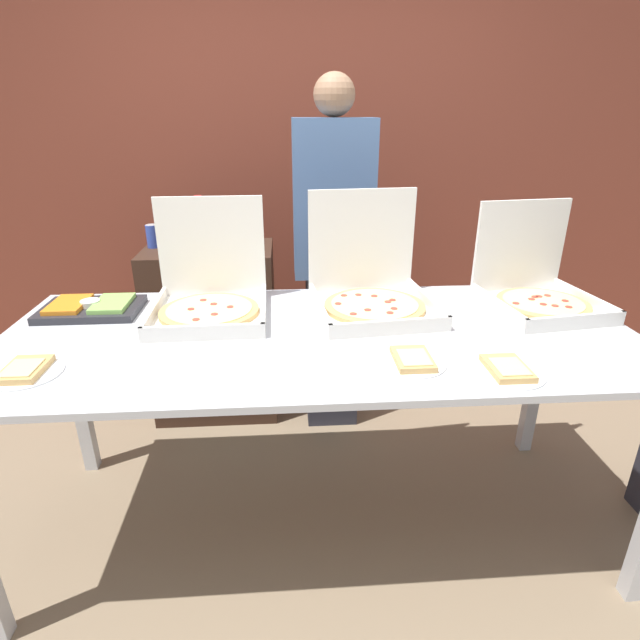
% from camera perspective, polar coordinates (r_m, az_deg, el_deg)
% --- Properties ---
extents(ground_plane, '(16.00, 16.00, 0.00)m').
position_cam_1_polar(ground_plane, '(2.38, -0.00, -21.94)').
color(ground_plane, '#847056').
extents(brick_wall_behind, '(10.00, 0.06, 2.80)m').
position_cam_1_polar(brick_wall_behind, '(3.41, -2.11, 18.02)').
color(brick_wall_behind, brown).
rests_on(brick_wall_behind, ground_plane).
extents(buffet_table, '(2.36, 0.99, 0.92)m').
position_cam_1_polar(buffet_table, '(1.90, -0.00, -4.03)').
color(buffet_table, silver).
rests_on(buffet_table, ground_plane).
extents(pizza_box_near_right, '(0.51, 0.53, 0.46)m').
position_cam_1_polar(pizza_box_near_right, '(2.08, 5.86, 3.53)').
color(pizza_box_near_right, silver).
rests_on(pizza_box_near_right, buffet_table).
extents(pizza_box_near_left, '(0.45, 0.47, 0.44)m').
position_cam_1_polar(pizza_box_near_left, '(2.06, -12.45, 2.86)').
color(pizza_box_near_left, silver).
rests_on(pizza_box_near_left, buffet_table).
extents(pizza_box_far_right, '(0.47, 0.49, 0.42)m').
position_cam_1_polar(pizza_box_far_right, '(2.28, 23.53, 3.25)').
color(pizza_box_far_right, silver).
rests_on(pizza_box_far_right, buffet_table).
extents(paper_plate_front_center, '(0.23, 0.23, 0.03)m').
position_cam_1_polar(paper_plate_front_center, '(1.82, -30.69, -5.02)').
color(paper_plate_front_center, white).
rests_on(paper_plate_front_center, buffet_table).
extents(paper_plate_front_right, '(0.22, 0.22, 0.03)m').
position_cam_1_polar(paper_plate_front_right, '(1.66, 10.56, -4.53)').
color(paper_plate_front_right, white).
rests_on(paper_plate_front_right, buffet_table).
extents(paper_plate_front_left, '(0.23, 0.23, 0.03)m').
position_cam_1_polar(paper_plate_front_left, '(1.68, 20.62, -5.32)').
color(paper_plate_front_left, white).
rests_on(paper_plate_front_left, buffet_table).
extents(veggie_tray, '(0.39, 0.26, 0.05)m').
position_cam_1_polar(veggie_tray, '(2.24, -24.69, 1.29)').
color(veggie_tray, '#28282D').
rests_on(veggie_tray, buffet_table).
extents(sideboard_podium, '(0.69, 0.44, 0.99)m').
position_cam_1_polar(sideboard_podium, '(2.95, -11.93, -1.35)').
color(sideboard_podium, '#382319').
rests_on(sideboard_podium, ground_plane).
extents(soda_bottle, '(0.10, 0.10, 0.28)m').
position_cam_1_polar(soda_bottle, '(2.77, -13.50, 10.43)').
color(soda_bottle, black).
rests_on(soda_bottle, sideboard_podium).
extents(soda_can_silver, '(0.07, 0.07, 0.12)m').
position_cam_1_polar(soda_can_silver, '(2.63, -10.44, 8.70)').
color(soda_can_silver, silver).
rests_on(soda_can_silver, sideboard_podium).
extents(soda_can_colored, '(0.07, 0.07, 0.12)m').
position_cam_1_polar(soda_can_colored, '(2.88, -18.59, 9.08)').
color(soda_can_colored, '#334CB2').
rests_on(soda_can_colored, sideboard_podium).
extents(person_guest_plaid, '(0.40, 0.22, 1.85)m').
position_cam_1_polar(person_guest_plaid, '(2.62, 1.46, 7.04)').
color(person_guest_plaid, '#2D2D38').
rests_on(person_guest_plaid, ground_plane).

